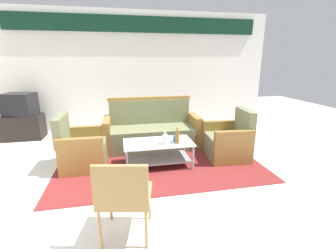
{
  "coord_description": "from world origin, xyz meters",
  "views": [
    {
      "loc": [
        -0.53,
        -3.0,
        1.69
      ],
      "look_at": [
        0.21,
        0.64,
        0.65
      ],
      "focal_mm": 25.56,
      "sensor_mm": 36.0,
      "label": 1
    }
  ],
  "objects_px": {
    "bottle_clear": "(165,139)",
    "cup": "(176,138)",
    "couch": "(152,132)",
    "wicker_chair": "(124,194)",
    "bottle_brown": "(177,137)",
    "armchair_right": "(228,142)",
    "tv_stand": "(24,127)",
    "armchair_left": "(82,150)",
    "television": "(20,104)",
    "coffee_table": "(158,150)"
  },
  "relations": [
    {
      "from": "bottle_clear",
      "to": "cup",
      "type": "height_order",
      "value": "bottle_clear"
    },
    {
      "from": "couch",
      "to": "wicker_chair",
      "type": "xyz_separation_m",
      "value": [
        -0.6,
        -2.45,
        0.18
      ]
    },
    {
      "from": "bottle_brown",
      "to": "cup",
      "type": "bearing_deg",
      "value": 93.09
    },
    {
      "from": "armchair_right",
      "to": "cup",
      "type": "relative_size",
      "value": 8.5
    },
    {
      "from": "bottle_clear",
      "to": "couch",
      "type": "bearing_deg",
      "value": 94.39
    },
    {
      "from": "armchair_right",
      "to": "wicker_chair",
      "type": "bearing_deg",
      "value": 136.59
    },
    {
      "from": "tv_stand",
      "to": "armchair_left",
      "type": "bearing_deg",
      "value": -50.46
    },
    {
      "from": "armchair_left",
      "to": "television",
      "type": "distance_m",
      "value": 2.33
    },
    {
      "from": "coffee_table",
      "to": "bottle_brown",
      "type": "bearing_deg",
      "value": -22.6
    },
    {
      "from": "armchair_left",
      "to": "armchair_right",
      "type": "xyz_separation_m",
      "value": [
        2.47,
        -0.12,
        0.0
      ]
    },
    {
      "from": "bottle_clear",
      "to": "television",
      "type": "relative_size",
      "value": 0.33
    },
    {
      "from": "coffee_table",
      "to": "tv_stand",
      "type": "height_order",
      "value": "tv_stand"
    },
    {
      "from": "couch",
      "to": "armchair_left",
      "type": "relative_size",
      "value": 2.12
    },
    {
      "from": "tv_stand",
      "to": "wicker_chair",
      "type": "relative_size",
      "value": 0.95
    },
    {
      "from": "coffee_table",
      "to": "couch",
      "type": "bearing_deg",
      "value": 89.01
    },
    {
      "from": "bottle_brown",
      "to": "bottle_clear",
      "type": "distance_m",
      "value": 0.19
    },
    {
      "from": "armchair_right",
      "to": "wicker_chair",
      "type": "height_order",
      "value": "armchair_right"
    },
    {
      "from": "armchair_left",
      "to": "coffee_table",
      "type": "bearing_deg",
      "value": 81.11
    },
    {
      "from": "tv_stand",
      "to": "wicker_chair",
      "type": "height_order",
      "value": "wicker_chair"
    },
    {
      "from": "armchair_left",
      "to": "coffee_table",
      "type": "distance_m",
      "value": 1.22
    },
    {
      "from": "armchair_right",
      "to": "tv_stand",
      "type": "relative_size",
      "value": 1.06
    },
    {
      "from": "television",
      "to": "tv_stand",
      "type": "bearing_deg",
      "value": 90.0
    },
    {
      "from": "bottle_brown",
      "to": "wicker_chair",
      "type": "distance_m",
      "value": 1.7
    },
    {
      "from": "cup",
      "to": "tv_stand",
      "type": "height_order",
      "value": "tv_stand"
    },
    {
      "from": "armchair_left",
      "to": "coffee_table",
      "type": "height_order",
      "value": "armchair_left"
    },
    {
      "from": "couch",
      "to": "bottle_brown",
      "type": "relative_size",
      "value": 7.03
    },
    {
      "from": "armchair_left",
      "to": "television",
      "type": "height_order",
      "value": "television"
    },
    {
      "from": "couch",
      "to": "wicker_chair",
      "type": "height_order",
      "value": "couch"
    },
    {
      "from": "armchair_right",
      "to": "wicker_chair",
      "type": "xyz_separation_m",
      "value": [
        -1.85,
        -1.68,
        0.21
      ]
    },
    {
      "from": "coffee_table",
      "to": "bottle_brown",
      "type": "xyz_separation_m",
      "value": [
        0.28,
        -0.12,
        0.24
      ]
    },
    {
      "from": "armchair_right",
      "to": "tv_stand",
      "type": "xyz_separation_m",
      "value": [
        -3.92,
        1.88,
        -0.03
      ]
    },
    {
      "from": "couch",
      "to": "armchair_left",
      "type": "height_order",
      "value": "couch"
    },
    {
      "from": "coffee_table",
      "to": "bottle_brown",
      "type": "distance_m",
      "value": 0.39
    },
    {
      "from": "armchair_right",
      "to": "cup",
      "type": "distance_m",
      "value": 1.01
    },
    {
      "from": "armchair_right",
      "to": "tv_stand",
      "type": "height_order",
      "value": "armchair_right"
    },
    {
      "from": "cup",
      "to": "coffee_table",
      "type": "bearing_deg",
      "value": 174.61
    },
    {
      "from": "armchair_left",
      "to": "tv_stand",
      "type": "bearing_deg",
      "value": -139.18
    },
    {
      "from": "cup",
      "to": "television",
      "type": "relative_size",
      "value": 0.15
    },
    {
      "from": "bottle_clear",
      "to": "tv_stand",
      "type": "distance_m",
      "value": 3.46
    },
    {
      "from": "wicker_chair",
      "to": "cup",
      "type": "bearing_deg",
      "value": 72.27
    },
    {
      "from": "cup",
      "to": "armchair_left",
      "type": "bearing_deg",
      "value": 170.73
    },
    {
      "from": "wicker_chair",
      "to": "television",
      "type": "bearing_deg",
      "value": 131.55
    },
    {
      "from": "coffee_table",
      "to": "bottle_clear",
      "type": "distance_m",
      "value": 0.27
    },
    {
      "from": "armchair_left",
      "to": "bottle_clear",
      "type": "height_order",
      "value": "armchair_left"
    },
    {
      "from": "wicker_chair",
      "to": "armchair_left",
      "type": "bearing_deg",
      "value": 120.45
    },
    {
      "from": "wicker_chair",
      "to": "coffee_table",
      "type": "bearing_deg",
      "value": 81.07
    },
    {
      "from": "television",
      "to": "wicker_chair",
      "type": "relative_size",
      "value": 0.81
    },
    {
      "from": "television",
      "to": "wicker_chair",
      "type": "xyz_separation_m",
      "value": [
        2.08,
        -3.56,
        -0.27
      ]
    },
    {
      "from": "armchair_right",
      "to": "television",
      "type": "distance_m",
      "value": 4.38
    },
    {
      "from": "coffee_table",
      "to": "armchair_right",
      "type": "bearing_deg",
      "value": 4.42
    }
  ]
}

